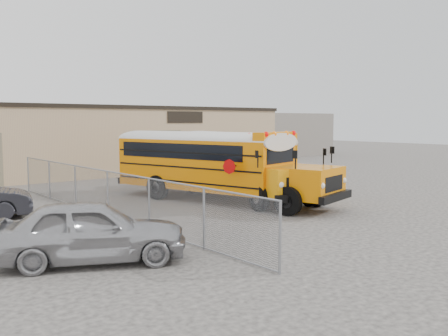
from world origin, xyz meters
TOP-DOWN VIEW (x-y plane):
  - ground at (0.00, 0.00)m, footprint 120.00×120.00m
  - warehouse at (-0.00, 19.99)m, footprint 30.20×10.20m
  - chainlink_fence at (-6.00, 3.00)m, footprint 0.07×18.07m
  - distant_building_right at (24.00, 24.00)m, footprint 10.00×8.00m
  - school_bus_left at (-2.04, 10.22)m, footprint 5.39×11.38m
  - school_bus_right at (3.11, 10.83)m, footprint 4.99×11.09m
  - tarp_bundle at (0.10, 0.63)m, footprint 1.19×1.13m
  - car_silver at (-9.04, -2.17)m, footprint 5.26×3.94m

SIDE VIEW (x-z plane):
  - ground at x=0.00m, z-range 0.00..0.00m
  - tarp_bundle at x=0.10m, z-range 0.02..1.56m
  - car_silver at x=-9.04m, z-range 0.00..1.67m
  - chainlink_fence at x=-6.00m, z-range 0.00..1.80m
  - school_bus_right at x=3.11m, z-range 0.25..3.40m
  - school_bus_left at x=-2.04m, z-range 0.25..3.49m
  - distant_building_right at x=24.00m, z-range 0.00..4.40m
  - warehouse at x=0.00m, z-range 0.04..4.71m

